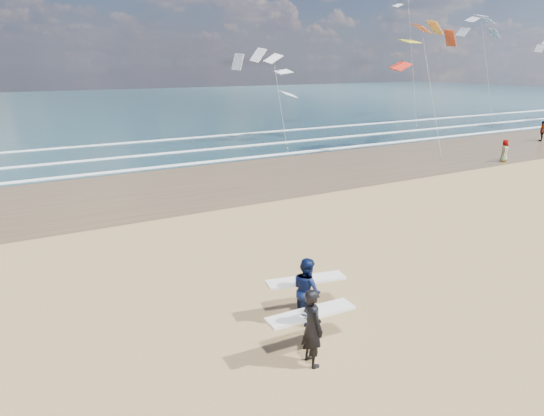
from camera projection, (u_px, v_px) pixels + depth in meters
wet_sand_strip at (394, 157)px, 35.80m from camera, size 220.00×12.00×0.01m
ocean at (165, 104)px, 80.68m from camera, size 220.00×100.00×0.02m
foam_breakers at (316, 138)px, 44.18m from camera, size 220.00×11.70×0.05m
surfer_near at (312, 325)px, 11.02m from camera, size 2.22×1.01×1.89m
surfer_far at (307, 289)px, 12.90m from camera, size 2.26×1.30×1.80m
beachgoer_0 at (505, 151)px, 33.74m from camera, size 0.90×0.86×1.55m
beachgoer_1 at (542, 131)px, 42.50m from camera, size 1.11×0.91×1.77m
kite_0 at (428, 72)px, 35.81m from camera, size 6.45×4.81×10.39m
kite_1 at (277, 85)px, 40.12m from camera, size 6.62×4.83×8.29m
kite_2 at (485, 58)px, 52.59m from camera, size 6.20×4.78×12.77m
kite_5 at (412, 50)px, 52.68m from camera, size 4.60×4.61×15.49m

